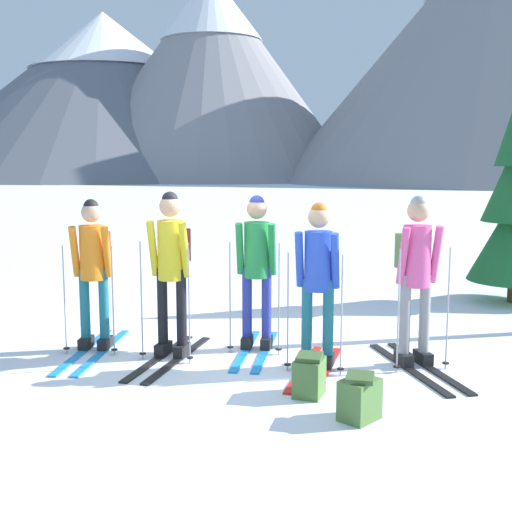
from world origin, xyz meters
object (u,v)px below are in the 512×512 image
at_px(skier_in_orange, 93,266).
at_px(skier_in_blue, 318,276).
at_px(skier_in_pink, 416,271).
at_px(backpack_on_snow_beside, 360,398).
at_px(skier_in_yellow, 172,264).
at_px(skier_in_green, 257,263).
at_px(backpack_on_snow_front, 309,375).

height_order(skier_in_orange, skier_in_blue, skier_in_blue).
bearing_deg(skier_in_pink, backpack_on_snow_beside, -105.32).
relative_size(skier_in_yellow, backpack_on_snow_beside, 4.49).
xyz_separation_m(skier_in_orange, skier_in_yellow, (0.93, -0.06, 0.07)).
distance_m(skier_in_yellow, skier_in_green, 0.96).
bearing_deg(backpack_on_snow_beside, skier_in_green, 124.63).
distance_m(skier_in_orange, skier_in_yellow, 0.94).
height_order(skier_in_yellow, backpack_on_snow_beside, skier_in_yellow).
bearing_deg(skier_in_pink, skier_in_orange, -176.99).
height_order(skier_in_green, skier_in_blue, skier_in_green).
bearing_deg(backpack_on_snow_front, skier_in_pink, 50.66).
distance_m(skier_in_orange, backpack_on_snow_front, 2.83).
distance_m(skier_in_blue, skier_in_pink, 1.00).
distance_m(skier_in_yellow, skier_in_blue, 1.58).
xyz_separation_m(skier_in_blue, backpack_on_snow_beside, (0.52, -1.33, -0.77)).
bearing_deg(skier_in_blue, skier_in_green, 145.57).
bearing_deg(backpack_on_snow_beside, skier_in_orange, 154.88).
xyz_separation_m(skier_in_pink, backpack_on_snow_front, (-0.92, -1.13, -0.81)).
bearing_deg(backpack_on_snow_front, backpack_on_snow_beside, -44.70).
height_order(skier_in_yellow, skier_in_blue, skier_in_yellow).
relative_size(backpack_on_snow_front, backpack_on_snow_beside, 0.96).
distance_m(skier_in_orange, skier_in_green, 1.81).
xyz_separation_m(skier_in_blue, skier_in_pink, (0.96, 0.28, 0.04)).
bearing_deg(skier_in_blue, skier_in_pink, 16.01).
relative_size(skier_in_green, backpack_on_snow_front, 4.56).
distance_m(skier_in_orange, backpack_on_snow_beside, 3.44).
xyz_separation_m(skier_in_orange, skier_in_pink, (3.48, 0.18, 0.05)).
bearing_deg(skier_in_green, skier_in_blue, -34.43).
relative_size(skier_in_blue, backpack_on_snow_beside, 4.27).
bearing_deg(backpack_on_snow_front, skier_in_green, 120.05).
height_order(skier_in_yellow, backpack_on_snow_front, skier_in_yellow).
height_order(skier_in_blue, backpack_on_snow_front, skier_in_blue).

